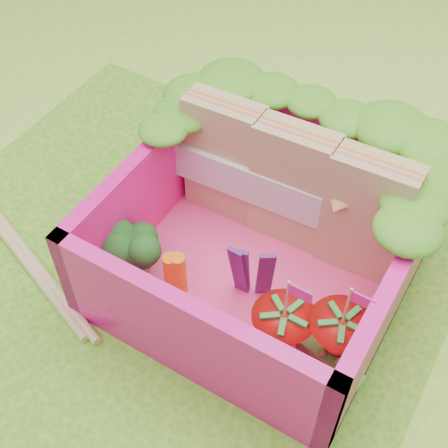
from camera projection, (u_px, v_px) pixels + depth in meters
ground at (157, 284)px, 3.04m from camera, size 14.00×14.00×0.00m
placemat at (156, 282)px, 3.03m from camera, size 2.60×2.60×0.03m
bento_floor at (260, 271)px, 3.02m from camera, size 1.30×1.30×0.05m
bento_box at (263, 238)px, 2.83m from camera, size 1.30×1.30×0.55m
lettuce_ruffle at (313, 128)px, 2.83m from camera, size 1.43×0.76×0.11m
sandwich_stack at (293, 187)px, 2.91m from camera, size 1.21×0.23×0.66m
broccoli at (134, 245)px, 2.86m from camera, size 0.32×0.32×0.26m
carrot_sticks at (175, 274)px, 2.83m from camera, size 0.10×0.08×0.25m
purple_wedges at (248, 272)px, 2.76m from camera, size 0.18×0.08×0.38m
strawberry_left at (282, 333)px, 2.61m from camera, size 0.27×0.27×0.51m
strawberry_right at (338, 340)px, 2.59m from camera, size 0.28×0.28×0.52m
snap_peas at (296, 350)px, 2.69m from camera, size 0.59×0.28×0.05m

